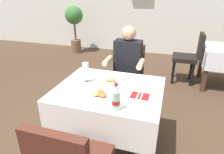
% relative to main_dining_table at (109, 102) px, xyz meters
% --- Properties ---
extents(ground_plane, '(11.00, 11.00, 0.00)m').
position_rel_main_dining_table_xyz_m(ground_plane, '(-0.13, -0.11, -0.58)').
color(ground_plane, '#473323').
extents(main_dining_table, '(1.08, 0.89, 0.75)m').
position_rel_main_dining_table_xyz_m(main_dining_table, '(0.00, 0.00, 0.00)').
color(main_dining_table, white).
rests_on(main_dining_table, ground).
extents(chair_far_diner_seat, '(0.44, 0.50, 0.97)m').
position_rel_main_dining_table_xyz_m(chair_far_diner_seat, '(0.00, 0.84, -0.02)').
color(chair_far_diner_seat, '#4C2319').
rests_on(chair_far_diner_seat, ground).
extents(seated_diner_far, '(0.50, 0.46, 1.26)m').
position_rel_main_dining_table_xyz_m(seated_diner_far, '(0.01, 0.73, 0.13)').
color(seated_diner_far, '#282D42').
rests_on(seated_diner_far, ground).
extents(plate_near_camera, '(0.25, 0.25, 0.06)m').
position_rel_main_dining_table_xyz_m(plate_near_camera, '(-0.03, -0.21, 0.19)').
color(plate_near_camera, white).
rests_on(plate_near_camera, main_dining_table).
extents(plate_far_diner, '(0.22, 0.22, 0.05)m').
position_rel_main_dining_table_xyz_m(plate_far_diner, '(-0.05, 0.13, 0.19)').
color(plate_far_diner, white).
rests_on(plate_far_diner, main_dining_table).
extents(beer_glass_left, '(0.07, 0.07, 0.22)m').
position_rel_main_dining_table_xyz_m(beer_glass_left, '(-0.29, 0.07, 0.29)').
color(beer_glass_left, white).
rests_on(beer_glass_left, main_dining_table).
extents(cola_bottle_primary, '(0.07, 0.07, 0.25)m').
position_rel_main_dining_table_xyz_m(cola_bottle_primary, '(0.18, -0.37, 0.28)').
color(cola_bottle_primary, silver).
rests_on(cola_bottle_primary, main_dining_table).
extents(napkin_cutlery_set, '(0.17, 0.19, 0.01)m').
position_rel_main_dining_table_xyz_m(napkin_cutlery_set, '(0.33, -0.08, 0.18)').
color(napkin_cutlery_set, maroon).
rests_on(napkin_cutlery_set, main_dining_table).
extents(background_chair_left, '(0.50, 0.44, 0.97)m').
position_rel_main_dining_table_xyz_m(background_chair_left, '(0.92, 2.12, -0.02)').
color(background_chair_left, black).
rests_on(background_chair_left, ground).
extents(potted_plant_corner, '(0.49, 0.49, 1.30)m').
position_rel_main_dining_table_xyz_m(potted_plant_corner, '(-2.10, 3.31, 0.30)').
color(potted_plant_corner, brown).
rests_on(potted_plant_corner, ground).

